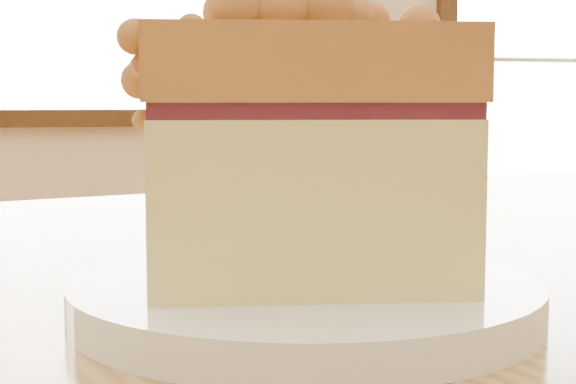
{
  "coord_description": "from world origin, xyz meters",
  "views": [
    {
      "loc": [
        -0.11,
        -0.2,
        0.85
      ],
      "look_at": [
        -0.01,
        0.2,
        0.8
      ],
      "focal_mm": 55.0,
      "sensor_mm": 36.0,
      "label": 1
    }
  ],
  "objects": [
    {
      "name": "cake_slice",
      "position": [
        -0.01,
        0.17,
        0.83
      ],
      "size": [
        0.15,
        0.12,
        0.13
      ],
      "rotation": [
        0.0,
        0.0,
        -0.17
      ],
      "color": "#DBD17B",
      "rests_on": "plate"
    },
    {
      "name": "entry_door",
      "position": [
        2.3,
        3.98,
        1.2
      ],
      "size": [
        1.08,
        0.06,
        2.29
      ],
      "color": "white",
      "rests_on": "ground"
    },
    {
      "name": "plate",
      "position": [
        -0.01,
        0.17,
        0.76
      ],
      "size": [
        0.21,
        0.21,
        0.02
      ],
      "color": "white",
      "rests_on": "cafe_table_main"
    }
  ]
}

